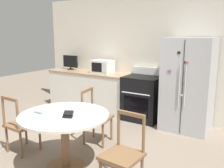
# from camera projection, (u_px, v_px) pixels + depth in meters

# --- Properties ---
(ground_plane) EXTENTS (14.00, 14.00, 0.00)m
(ground_plane) POSITION_uv_depth(u_px,v_px,m) (61.00, 162.00, 3.56)
(ground_plane) COLOR gray
(back_wall) EXTENTS (5.20, 0.10, 2.60)m
(back_wall) POSITION_uv_depth(u_px,v_px,m) (142.00, 56.00, 5.50)
(back_wall) COLOR silver
(back_wall) RESTS_ON ground_plane
(kitchen_counter) EXTENTS (2.05, 0.64, 0.90)m
(kitchen_counter) POSITION_uv_depth(u_px,v_px,m) (90.00, 90.00, 5.98)
(kitchen_counter) COLOR silver
(kitchen_counter) RESTS_ON ground_plane
(refrigerator) EXTENTS (0.86, 0.76, 1.73)m
(refrigerator) POSITION_uv_depth(u_px,v_px,m) (188.00, 85.00, 4.63)
(refrigerator) COLOR #B2B5BA
(refrigerator) RESTS_ON ground_plane
(oven_range) EXTENTS (0.74, 0.68, 1.08)m
(oven_range) POSITION_uv_depth(u_px,v_px,m) (143.00, 98.00, 5.23)
(oven_range) COLOR black
(oven_range) RESTS_ON ground_plane
(microwave) EXTENTS (0.47, 0.35, 0.29)m
(microwave) POSITION_uv_depth(u_px,v_px,m) (102.00, 67.00, 5.71)
(microwave) COLOR white
(microwave) RESTS_ON kitchen_counter
(countertop_tv) EXTENTS (0.43, 0.16, 0.35)m
(countertop_tv) POSITION_uv_depth(u_px,v_px,m) (70.00, 62.00, 6.23)
(countertop_tv) COLOR black
(countertop_tv) RESTS_ON kitchen_counter
(dining_table) EXTENTS (1.18, 1.18, 0.76)m
(dining_table) POSITION_uv_depth(u_px,v_px,m) (65.00, 125.00, 3.29)
(dining_table) COLOR beige
(dining_table) RESTS_ON ground_plane
(dining_chair_far) EXTENTS (0.48, 0.48, 0.90)m
(dining_chair_far) POSITION_uv_depth(u_px,v_px,m) (96.00, 117.00, 4.12)
(dining_chair_far) COLOR brown
(dining_chair_far) RESTS_ON ground_plane
(dining_chair_right) EXTENTS (0.45, 0.45, 0.90)m
(dining_chair_right) POSITION_uv_depth(u_px,v_px,m) (123.00, 155.00, 2.86)
(dining_chair_right) COLOR brown
(dining_chair_right) RESTS_ON ground_plane
(dining_chair_left) EXTENTS (0.44, 0.44, 0.90)m
(dining_chair_left) POSITION_uv_depth(u_px,v_px,m) (21.00, 125.00, 3.79)
(dining_chair_left) COLOR brown
(dining_chair_left) RESTS_ON ground_plane
(candle_glass) EXTENTS (0.09, 0.09, 0.08)m
(candle_glass) POSITION_uv_depth(u_px,v_px,m) (82.00, 107.00, 3.46)
(candle_glass) COLOR silver
(candle_glass) RESTS_ON dining_table
(folded_napkin) EXTENTS (0.15, 0.07, 0.05)m
(folded_napkin) POSITION_uv_depth(u_px,v_px,m) (39.00, 111.00, 3.30)
(folded_napkin) COLOR #A3BCDB
(folded_napkin) RESTS_ON dining_table
(wallet) EXTENTS (0.16, 0.17, 0.07)m
(wallet) POSITION_uv_depth(u_px,v_px,m) (68.00, 115.00, 3.15)
(wallet) COLOR black
(wallet) RESTS_ON dining_table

